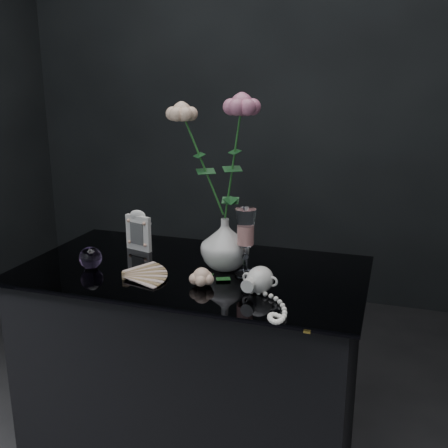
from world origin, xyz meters
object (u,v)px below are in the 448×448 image
(pearl_jar, at_px, (260,278))
(paperweight, at_px, (91,258))
(wine_glass, at_px, (245,242))
(loose_rose, at_px, (202,277))
(vase, at_px, (225,244))
(picture_frame, at_px, (138,230))

(pearl_jar, bearing_deg, paperweight, -175.64)
(wine_glass, height_order, loose_rose, wine_glass)
(paperweight, xyz_separation_m, pearl_jar, (0.54, -0.01, 0.00))
(vase, distance_m, paperweight, 0.41)
(picture_frame, distance_m, paperweight, 0.22)
(vase, xyz_separation_m, wine_glass, (0.08, -0.04, 0.02))
(vase, xyz_separation_m, loose_rose, (-0.02, -0.16, -0.05))
(wine_glass, distance_m, pearl_jar, 0.15)
(loose_rose, bearing_deg, vase, 90.09)
(picture_frame, distance_m, loose_rose, 0.40)
(wine_glass, xyz_separation_m, picture_frame, (-0.41, 0.12, -0.03))
(vase, bearing_deg, picture_frame, 167.04)
(picture_frame, relative_size, loose_rose, 0.91)
(picture_frame, distance_m, pearl_jar, 0.53)
(wine_glass, xyz_separation_m, pearl_jar, (0.07, -0.11, -0.06))
(vase, relative_size, loose_rose, 1.01)
(loose_rose, relative_size, pearl_jar, 0.59)
(paperweight, height_order, loose_rose, paperweight)
(wine_glass, relative_size, pearl_jar, 0.77)
(vase, bearing_deg, loose_rose, -95.88)
(picture_frame, height_order, paperweight, picture_frame)
(loose_rose, distance_m, pearl_jar, 0.17)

